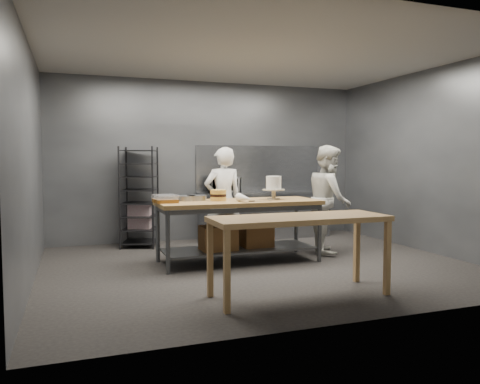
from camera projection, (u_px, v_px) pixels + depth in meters
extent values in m
plane|color=black|center=(259.00, 265.00, 6.75)|extent=(6.00, 6.00, 0.00)
cube|color=#4C4F54|center=(211.00, 161.00, 8.99)|extent=(6.00, 0.04, 3.00)
cube|color=olive|center=(239.00, 203.00, 6.92)|extent=(2.40, 0.90, 0.06)
cube|color=#47494C|center=(239.00, 249.00, 6.97)|extent=(2.25, 0.75, 0.03)
cylinder|color=#47494C|center=(168.00, 242.00, 6.20)|extent=(0.06, 0.06, 0.86)
cylinder|color=#47494C|center=(158.00, 234.00, 6.93)|extent=(0.06, 0.06, 0.86)
cylinder|color=#47494C|center=(320.00, 233.00, 6.97)|extent=(0.06, 0.06, 0.86)
cylinder|color=#47494C|center=(296.00, 226.00, 7.70)|extent=(0.06, 0.06, 0.86)
cube|color=brown|center=(218.00, 238.00, 6.79)|extent=(0.50, 0.40, 0.35)
cube|color=brown|center=(256.00, 236.00, 7.08)|extent=(0.45, 0.38, 0.30)
cube|color=olive|center=(300.00, 219.00, 5.19)|extent=(2.00, 0.70, 0.06)
cube|color=olive|center=(227.00, 272.00, 4.62)|extent=(0.06, 0.06, 0.84)
cube|color=olive|center=(210.00, 259.00, 5.18)|extent=(0.06, 0.06, 0.84)
cube|color=olive|center=(387.00, 258.00, 5.26)|extent=(0.06, 0.06, 0.84)
cube|color=olive|center=(357.00, 248.00, 5.82)|extent=(0.06, 0.06, 0.84)
cube|color=slate|center=(265.00, 193.00, 9.07)|extent=(2.60, 0.60, 0.04)
cube|color=slate|center=(265.00, 216.00, 9.10)|extent=(2.56, 0.56, 0.86)
cube|color=slate|center=(259.00, 168.00, 9.32)|extent=(2.60, 0.02, 0.90)
cube|color=black|center=(139.00, 197.00, 8.18)|extent=(0.77, 0.80, 1.75)
cube|color=silver|center=(140.00, 216.00, 8.20)|extent=(0.44, 0.34, 0.45)
imported|color=white|center=(223.00, 201.00, 7.55)|extent=(0.64, 0.43, 1.72)
imported|color=silver|center=(329.00, 199.00, 7.65)|extent=(0.95, 1.05, 1.76)
imported|color=black|center=(224.00, 185.00, 8.78)|extent=(0.54, 0.37, 0.30)
cylinder|color=#B7AB92|center=(274.00, 199.00, 7.10)|extent=(0.20, 0.20, 0.02)
cylinder|color=#B7AB92|center=(274.00, 194.00, 7.09)|extent=(0.06, 0.06, 0.12)
cylinder|color=#B7AB92|center=(274.00, 190.00, 7.09)|extent=(0.34, 0.34, 0.02)
cylinder|color=silver|center=(274.00, 183.00, 7.08)|extent=(0.23, 0.23, 0.20)
cylinder|color=#F1B64C|center=(218.00, 199.00, 6.89)|extent=(0.24, 0.24, 0.06)
cylinder|color=black|center=(218.00, 195.00, 6.89)|extent=(0.24, 0.24, 0.04)
cylinder|color=#F1B64C|center=(218.00, 192.00, 6.88)|extent=(0.24, 0.24, 0.06)
cylinder|color=gray|center=(186.00, 198.00, 6.89)|extent=(0.28, 0.28, 0.07)
cylinder|color=gray|center=(197.00, 198.00, 6.95)|extent=(0.29, 0.29, 0.07)
cylinder|color=gray|center=(168.00, 199.00, 6.74)|extent=(0.29, 0.29, 0.07)
cone|color=silver|center=(245.00, 198.00, 6.63)|extent=(0.17, 0.39, 0.12)
cube|color=slate|center=(263.00, 201.00, 6.78)|extent=(0.28, 0.02, 0.00)
cube|color=black|center=(252.00, 201.00, 6.72)|extent=(0.09, 0.02, 0.02)
cube|color=#90541C|center=(167.00, 201.00, 6.52)|extent=(0.30, 0.20, 0.05)
cube|color=silver|center=(167.00, 197.00, 6.52)|extent=(0.31, 0.21, 0.06)
cube|color=#90541C|center=(164.00, 200.00, 6.67)|extent=(0.30, 0.20, 0.05)
cube|color=silver|center=(164.00, 196.00, 6.66)|extent=(0.31, 0.21, 0.06)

